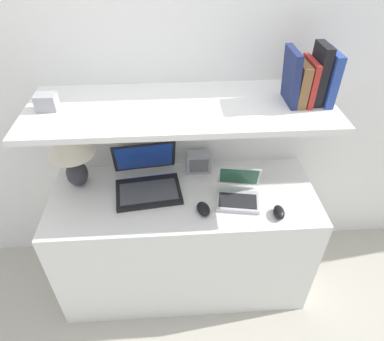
{
  "coord_description": "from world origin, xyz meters",
  "views": [
    {
      "loc": [
        -0.04,
        -1.05,
        1.94
      ],
      "look_at": [
        0.04,
        0.27,
        0.88
      ],
      "focal_mm": 32.0,
      "sensor_mm": 36.0,
      "label": 1
    }
  ],
  "objects_px": {
    "book_blue": "(328,77)",
    "laptop_small": "(238,193)",
    "laptop_large": "(147,180)",
    "second_mouse": "(279,212)",
    "table_lamp": "(70,147)",
    "book_black": "(319,74)",
    "shelf_gadget": "(46,102)",
    "computer_mouse": "(203,209)",
    "book_red": "(308,81)",
    "book_brown": "(299,83)",
    "router_box": "(198,162)",
    "book_navy": "(291,77)"
  },
  "relations": [
    {
      "from": "shelf_gadget",
      "to": "second_mouse",
      "type": "bearing_deg",
      "value": -13.31
    },
    {
      "from": "book_red",
      "to": "book_navy",
      "type": "distance_m",
      "value": 0.08
    },
    {
      "from": "table_lamp",
      "to": "router_box",
      "type": "xyz_separation_m",
      "value": [
        0.65,
        0.07,
        -0.18
      ]
    },
    {
      "from": "book_brown",
      "to": "book_navy",
      "type": "xyz_separation_m",
      "value": [
        -0.04,
        0.0,
        0.03
      ]
    },
    {
      "from": "shelf_gadget",
      "to": "book_navy",
      "type": "bearing_deg",
      "value": 0.0
    },
    {
      "from": "laptop_large",
      "to": "second_mouse",
      "type": "xyz_separation_m",
      "value": [
        0.65,
        -0.25,
        -0.03
      ]
    },
    {
      "from": "book_blue",
      "to": "laptop_small",
      "type": "bearing_deg",
      "value": -163.18
    },
    {
      "from": "laptop_small",
      "to": "shelf_gadget",
      "type": "height_order",
      "value": "shelf_gadget"
    },
    {
      "from": "book_navy",
      "to": "laptop_large",
      "type": "bearing_deg",
      "value": 179.46
    },
    {
      "from": "table_lamp",
      "to": "book_blue",
      "type": "relative_size",
      "value": 1.54
    },
    {
      "from": "computer_mouse",
      "to": "laptop_small",
      "type": "bearing_deg",
      "value": 25.27
    },
    {
      "from": "table_lamp",
      "to": "book_navy",
      "type": "distance_m",
      "value": 1.1
    },
    {
      "from": "book_black",
      "to": "book_brown",
      "type": "xyz_separation_m",
      "value": [
        -0.08,
        0.0,
        -0.04
      ]
    },
    {
      "from": "second_mouse",
      "to": "book_navy",
      "type": "distance_m",
      "value": 0.63
    },
    {
      "from": "book_black",
      "to": "book_navy",
      "type": "relative_size",
      "value": 1.07
    },
    {
      "from": "laptop_small",
      "to": "book_red",
      "type": "height_order",
      "value": "book_red"
    },
    {
      "from": "book_red",
      "to": "book_blue",
      "type": "bearing_deg",
      "value": 0.0
    },
    {
      "from": "laptop_large",
      "to": "second_mouse",
      "type": "height_order",
      "value": "laptop_large"
    },
    {
      "from": "book_black",
      "to": "computer_mouse",
      "type": "bearing_deg",
      "value": -158.65
    },
    {
      "from": "computer_mouse",
      "to": "book_brown",
      "type": "height_order",
      "value": "book_brown"
    },
    {
      "from": "table_lamp",
      "to": "book_black",
      "type": "height_order",
      "value": "book_black"
    },
    {
      "from": "book_navy",
      "to": "shelf_gadget",
      "type": "distance_m",
      "value": 1.07
    },
    {
      "from": "table_lamp",
      "to": "book_navy",
      "type": "bearing_deg",
      "value": -3.12
    },
    {
      "from": "table_lamp",
      "to": "book_blue",
      "type": "distance_m",
      "value": 1.26
    },
    {
      "from": "book_red",
      "to": "laptop_small",
      "type": "bearing_deg",
      "value": -158.55
    },
    {
      "from": "second_mouse",
      "to": "book_blue",
      "type": "bearing_deg",
      "value": 52.09
    },
    {
      "from": "router_box",
      "to": "laptop_small",
      "type": "bearing_deg",
      "value": -52.71
    },
    {
      "from": "book_brown",
      "to": "router_box",
      "type": "bearing_deg",
      "value": 163.31
    },
    {
      "from": "book_brown",
      "to": "book_red",
      "type": "bearing_deg",
      "value": 0.0
    },
    {
      "from": "table_lamp",
      "to": "laptop_large",
      "type": "bearing_deg",
      "value": -7.76
    },
    {
      "from": "book_blue",
      "to": "shelf_gadget",
      "type": "bearing_deg",
      "value": 180.0
    },
    {
      "from": "table_lamp",
      "to": "book_blue",
      "type": "height_order",
      "value": "book_blue"
    },
    {
      "from": "router_box",
      "to": "shelf_gadget",
      "type": "distance_m",
      "value": 0.83
    },
    {
      "from": "second_mouse",
      "to": "shelf_gadget",
      "type": "bearing_deg",
      "value": 166.69
    },
    {
      "from": "laptop_large",
      "to": "computer_mouse",
      "type": "bearing_deg",
      "value": -36.39
    },
    {
      "from": "book_black",
      "to": "book_red",
      "type": "xyz_separation_m",
      "value": [
        -0.04,
        0.0,
        -0.03
      ]
    },
    {
      "from": "computer_mouse",
      "to": "book_black",
      "type": "xyz_separation_m",
      "value": [
        0.51,
        0.2,
        0.59
      ]
    },
    {
      "from": "computer_mouse",
      "to": "router_box",
      "type": "xyz_separation_m",
      "value": [
        0.0,
        0.33,
        0.04
      ]
    },
    {
      "from": "computer_mouse",
      "to": "book_brown",
      "type": "bearing_deg",
      "value": 24.8
    },
    {
      "from": "computer_mouse",
      "to": "shelf_gadget",
      "type": "xyz_separation_m",
      "value": [
        -0.68,
        0.2,
        0.5
      ]
    },
    {
      "from": "laptop_large",
      "to": "book_red",
      "type": "xyz_separation_m",
      "value": [
        0.75,
        -0.01,
        0.54
      ]
    },
    {
      "from": "router_box",
      "to": "book_black",
      "type": "distance_m",
      "value": 0.76
    },
    {
      "from": "laptop_large",
      "to": "computer_mouse",
      "type": "xyz_separation_m",
      "value": [
        0.28,
        -0.21,
        -0.03
      ]
    },
    {
      "from": "laptop_small",
      "to": "computer_mouse",
      "type": "xyz_separation_m",
      "value": [
        -0.19,
        -0.09,
        -0.02
      ]
    },
    {
      "from": "table_lamp",
      "to": "laptop_large",
      "type": "relative_size",
      "value": 0.96
    },
    {
      "from": "book_black",
      "to": "book_blue",
      "type": "bearing_deg",
      "value": 0.0
    },
    {
      "from": "second_mouse",
      "to": "laptop_large",
      "type": "bearing_deg",
      "value": 158.57
    },
    {
      "from": "second_mouse",
      "to": "book_navy",
      "type": "bearing_deg",
      "value": 83.75
    },
    {
      "from": "laptop_large",
      "to": "book_blue",
      "type": "distance_m",
      "value": 1.0
    },
    {
      "from": "laptop_large",
      "to": "computer_mouse",
      "type": "distance_m",
      "value": 0.35
    }
  ]
}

